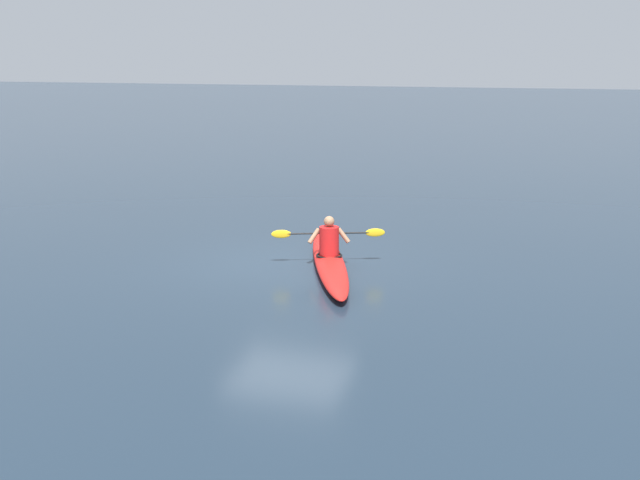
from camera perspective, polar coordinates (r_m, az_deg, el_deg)
ground_plane at (r=16.60m, az=-2.19°, el=-1.66°), size 160.00×160.00×0.00m
kayak at (r=16.16m, az=0.67°, el=-1.55°), size 2.32×5.07×0.28m
kayaker at (r=16.14m, az=0.64°, el=0.13°), size 2.17×0.83×0.78m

